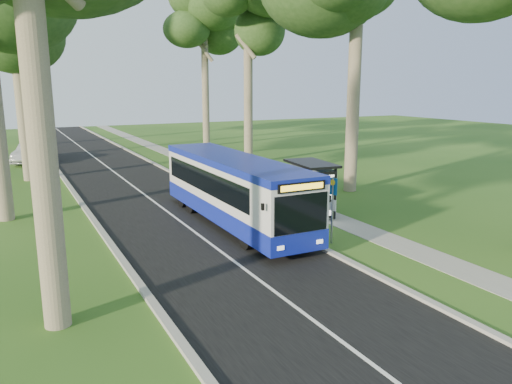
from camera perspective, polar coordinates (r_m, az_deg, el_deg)
ground at (r=20.73m, az=4.25°, el=-4.90°), size 120.00×120.00×0.00m
road at (r=28.41m, az=-12.47°, el=-0.42°), size 7.00×100.00×0.02m
kerb_east at (r=29.44m, az=-5.88°, el=0.35°), size 0.25×100.00×0.12m
kerb_west at (r=27.77m, az=-19.47°, el=-1.03°), size 0.25×100.00×0.12m
centre_line at (r=28.41m, az=-12.47°, el=-0.40°), size 0.12×100.00×0.00m
footpath at (r=30.63m, az=-0.64°, el=0.78°), size 1.50×100.00×0.02m
bus at (r=21.97m, az=-2.58°, el=0.27°), size 2.38×11.27×2.98m
bus_stop_sign at (r=19.40m, az=8.75°, el=-1.19°), size 0.14×0.37×2.64m
bus_shelter at (r=23.38m, az=7.15°, el=1.48°), size 1.88×3.08×2.52m
litter_bin at (r=28.34m, az=-2.67°, el=0.72°), size 0.50×0.50×0.87m
car_white at (r=44.83m, az=-23.50°, el=4.37°), size 2.35×4.56×1.49m
car_silver at (r=43.22m, az=-24.17°, el=4.17°), size 3.48×5.30×1.65m
tree_west_e at (r=55.22m, az=-26.20°, el=17.00°), size 5.20×5.20×15.97m
tree_east_c at (r=39.24m, az=-0.93°, el=20.00°), size 5.20×5.20×15.38m
tree_east_d at (r=50.67m, az=-5.95°, el=18.63°), size 5.20×5.20×15.92m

